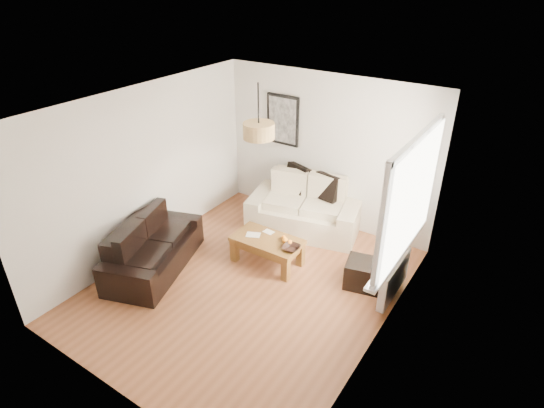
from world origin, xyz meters
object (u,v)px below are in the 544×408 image
Objects in this scene: loveseat_cream at (305,205)px; sofa_leather at (153,246)px; coffee_table at (267,251)px; ottoman at (370,275)px.

loveseat_cream reaches higher than sofa_leather.
loveseat_cream is 1.06× the size of sofa_leather.
sofa_leather is at bearing -134.19° from loveseat_cream.
sofa_leather reaches higher than coffee_table.
loveseat_cream is at bearing 91.33° from coffee_table.
ottoman is at bearing -83.58° from sofa_leather.
loveseat_cream is 1.21m from coffee_table.
loveseat_cream is 2.58m from sofa_leather.
ottoman is (2.88, 1.36, -0.18)m from sofa_leather.
loveseat_cream reaches higher than ottoman.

